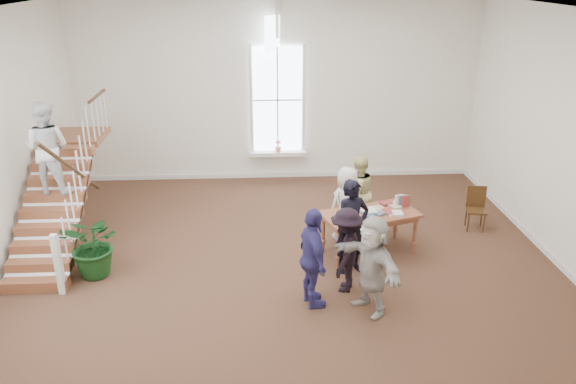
{
  "coord_description": "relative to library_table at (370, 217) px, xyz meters",
  "views": [
    {
      "loc": [
        -0.5,
        -9.31,
        5.15
      ],
      "look_at": [
        0.04,
        0.4,
        1.22
      ],
      "focal_mm": 35.0,
      "sensor_mm": 36.0,
      "label": 1
    }
  ],
  "objects": [
    {
      "name": "ground",
      "position": [
        -1.58,
        -0.21,
        -0.75
      ],
      "size": [
        10.0,
        10.0,
        0.0
      ],
      "primitive_type": "plane",
      "color": "#3F2519",
      "rests_on": "ground"
    },
    {
      "name": "room_shell",
      "position": [
        -1.58,
        4.18,
        -0.35
      ],
      "size": [
        10.49,
        10.0,
        10.0
      ],
      "color": "white",
      "rests_on": "ground"
    },
    {
      "name": "staircase",
      "position": [
        -5.92,
        0.54,
        0.87
      ],
      "size": [
        1.1,
        4.1,
        2.92
      ],
      "color": "brown",
      "rests_on": "ground"
    },
    {
      "name": "library_table",
      "position": [
        0.0,
        0.0,
        0.0
      ],
      "size": [
        1.97,
        1.39,
        0.9
      ],
      "rotation": [
        0.0,
        0.0,
        0.3
      ],
      "color": "brown",
      "rests_on": "ground"
    },
    {
      "name": "police_officer",
      "position": [
        -0.46,
        -0.65,
        0.12
      ],
      "size": [
        0.74,
        0.61,
        1.74
      ],
      "primitive_type": "imported",
      "rotation": [
        0.0,
        0.0,
        0.34
      ],
      "color": "black",
      "rests_on": "ground"
    },
    {
      "name": "elderly_woman",
      "position": [
        -0.36,
        0.6,
        0.01
      ],
      "size": [
        0.88,
        0.75,
        1.53
      ],
      "primitive_type": "imported",
      "rotation": [
        0.0,
        0.0,
        3.56
      ],
      "color": "silver",
      "rests_on": "ground"
    },
    {
      "name": "person_yellow",
      "position": [
        -0.06,
        1.1,
        0.05
      ],
      "size": [
        0.97,
        0.9,
        1.6
      ],
      "primitive_type": "imported",
      "rotation": [
        0.0,
        0.0,
        3.63
      ],
      "color": "#DDD48A",
      "rests_on": "ground"
    },
    {
      "name": "woman_cluster_a",
      "position": [
        -1.26,
        -1.72,
        0.09
      ],
      "size": [
        0.63,
        1.06,
        1.69
      ],
      "primitive_type": "imported",
      "rotation": [
        0.0,
        0.0,
        1.8
      ],
      "color": "navy",
      "rests_on": "ground"
    },
    {
      "name": "woman_cluster_b",
      "position": [
        -0.66,
        -1.27,
        -0.01
      ],
      "size": [
        0.84,
        1.09,
        1.49
      ],
      "primitive_type": "imported",
      "rotation": [
        0.0,
        0.0,
        4.37
      ],
      "color": "black",
      "rests_on": "ground"
    },
    {
      "name": "woman_cluster_c",
      "position": [
        -0.36,
        -1.92,
        0.06
      ],
      "size": [
        1.16,
        1.56,
        1.63
      ],
      "primitive_type": "imported",
      "rotation": [
        0.0,
        0.0,
        5.22
      ],
      "color": "#BEB6AB",
      "rests_on": "ground"
    },
    {
      "name": "floor_plant",
      "position": [
        -4.98,
        -0.57,
        -0.16
      ],
      "size": [
        1.33,
        1.24,
        1.19
      ],
      "primitive_type": "imported",
      "rotation": [
        0.0,
        0.0,
        -0.36
      ],
      "color": "#133E16",
      "rests_on": "ground"
    },
    {
      "name": "side_chair",
      "position": [
        2.43,
        0.99,
        -0.26
      ],
      "size": [
        0.46,
        0.46,
        0.9
      ],
      "rotation": [
        0.0,
        0.0,
        -0.2
      ],
      "color": "#311E0D",
      "rests_on": "ground"
    }
  ]
}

